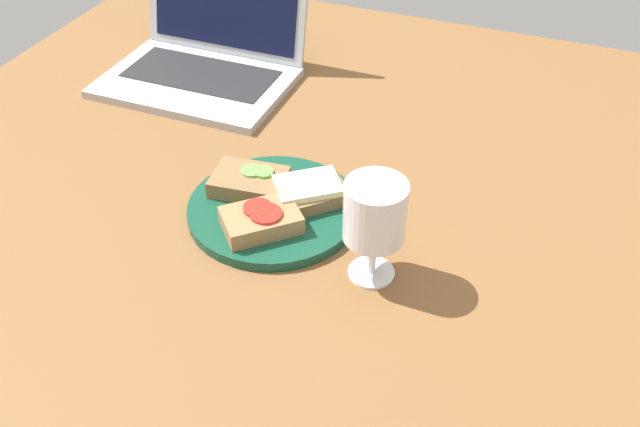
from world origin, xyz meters
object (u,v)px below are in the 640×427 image
(sandwich_with_cucumber, at_px, (249,182))
(wine_glass, at_px, (375,215))
(plate, at_px, (273,209))
(sandwich_with_tomato, at_px, (261,220))
(laptop, at_px, (206,54))
(sandwich_with_cheese, at_px, (308,192))

(sandwich_with_cucumber, bearing_deg, wine_glass, -21.65)
(sandwich_with_cucumber, relative_size, wine_glass, 0.78)
(plate, bearing_deg, wine_glass, -21.07)
(sandwich_with_tomato, height_order, wine_glass, wine_glass)
(sandwich_with_cucumber, height_order, laptop, laptop)
(sandwich_with_cheese, xyz_separation_m, laptop, (-0.32, 0.30, 0.01))
(plate, bearing_deg, sandwich_with_cucumber, 156.28)
(sandwich_with_cheese, distance_m, laptop, 0.44)
(sandwich_with_cheese, bearing_deg, plate, -143.20)
(plate, distance_m, laptop, 0.43)
(sandwich_with_cheese, distance_m, sandwich_with_cucumber, 0.09)
(sandwich_with_tomato, bearing_deg, laptop, 127.50)
(plate, relative_size, sandwich_with_cucumber, 2.17)
(sandwich_with_tomato, bearing_deg, sandwich_with_cheese, 66.81)
(plate, distance_m, sandwich_with_tomato, 0.06)
(sandwich_with_cucumber, bearing_deg, sandwich_with_tomato, -53.39)
(plate, distance_m, wine_glass, 0.20)
(sandwich_with_cucumber, relative_size, laptop, 0.34)
(sandwich_with_tomato, distance_m, sandwich_with_cheese, 0.09)
(sandwich_with_tomato, relative_size, sandwich_with_cheese, 0.94)
(wine_glass, relative_size, laptop, 0.43)
(laptop, bearing_deg, plate, -49.08)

